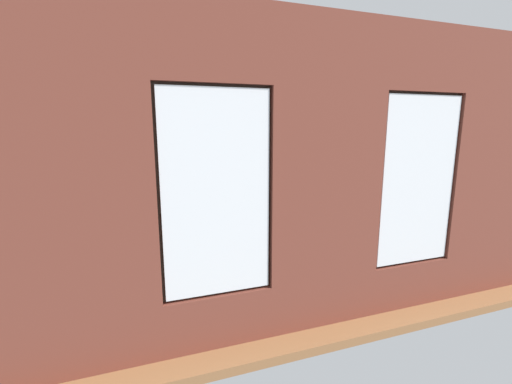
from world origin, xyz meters
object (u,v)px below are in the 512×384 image
(papasan_chair, at_px, (219,198))
(potted_plant_beside_window_right, at_px, (126,272))
(couch_left, at_px, (356,213))
(candle_jar, at_px, (275,214))
(couch_by_window, at_px, (238,281))
(coffee_table, at_px, (259,223))
(media_console, at_px, (78,235))
(potted_plant_corner_far_left, at_px, (465,214))
(remote_gray, at_px, (267,221))
(tv_flatscreen, at_px, (74,201))
(potted_plant_foreground_right, at_px, (103,196))
(potted_plant_near_tv, at_px, (104,213))
(cup_ceramic, at_px, (249,217))
(remote_black, at_px, (259,219))
(potted_plant_mid_room_small, at_px, (262,211))
(potted_plant_between_couches, at_px, (336,253))

(papasan_chair, xyz_separation_m, potted_plant_beside_window_right, (2.01, 4.26, 0.21))
(couch_left, height_order, candle_jar, couch_left)
(couch_by_window, height_order, coffee_table, couch_by_window)
(media_console, relative_size, potted_plant_corner_far_left, 0.72)
(remote_gray, distance_m, tv_flatscreen, 3.36)
(potted_plant_corner_far_left, bearing_deg, candle_jar, -47.86)
(candle_jar, relative_size, potted_plant_foreground_right, 0.12)
(remote_gray, xyz_separation_m, potted_plant_beside_window_right, (2.38, 2.05, 0.21))
(potted_plant_near_tv, bearing_deg, tv_flatscreen, -61.00)
(cup_ceramic, bearing_deg, media_console, -9.96)
(remote_black, relative_size, potted_plant_mid_room_small, 0.32)
(potted_plant_beside_window_right, bearing_deg, potted_plant_near_tv, -79.89)
(papasan_chair, relative_size, potted_plant_beside_window_right, 0.81)
(couch_left, xyz_separation_m, tv_flatscreen, (5.44, -0.41, 0.59))
(coffee_table, relative_size, potted_plant_near_tv, 0.93)
(couch_left, xyz_separation_m, cup_ceramic, (2.47, 0.11, 0.16))
(coffee_table, height_order, potted_plant_mid_room_small, potted_plant_mid_room_small)
(coffee_table, distance_m, potted_plant_between_couches, 2.06)
(couch_by_window, distance_m, media_console, 3.43)
(couch_left, distance_m, potted_plant_mid_room_small, 2.04)
(potted_plant_foreground_right, bearing_deg, media_console, 79.55)
(tv_flatscreen, distance_m, potted_plant_near_tv, 1.12)
(couch_left, relative_size, potted_plant_near_tv, 1.42)
(media_console, relative_size, tv_flatscreen, 1.11)
(remote_black, bearing_deg, tv_flatscreen, 94.46)
(couch_by_window, xyz_separation_m, potted_plant_beside_window_right, (1.25, 0.10, 0.34))
(candle_jar, distance_m, potted_plant_foreground_right, 3.85)
(remote_black, relative_size, potted_plant_beside_window_right, 0.12)
(couch_left, bearing_deg, potted_plant_beside_window_right, -62.40)
(media_console, bearing_deg, cup_ceramic, 170.04)
(cup_ceramic, xyz_separation_m, tv_flatscreen, (2.97, -0.52, 0.43))
(potted_plant_foreground_right, bearing_deg, potted_plant_beside_window_right, 97.31)
(cup_ceramic, distance_m, media_console, 3.02)
(cup_ceramic, relative_size, candle_jar, 0.76)
(tv_flatscreen, height_order, potted_plant_near_tv, potted_plant_near_tv)
(potted_plant_corner_far_left, bearing_deg, potted_plant_beside_window_right, -0.00)
(remote_gray, height_order, papasan_chair, papasan_chair)
(media_console, xyz_separation_m, potted_plant_mid_room_small, (-3.58, -0.43, 0.04))
(tv_flatscreen, relative_size, papasan_chair, 0.77)
(couch_left, bearing_deg, potted_plant_corner_far_left, 4.02)
(cup_ceramic, xyz_separation_m, potted_plant_between_couches, (-0.53, 2.13, -0.00))
(couch_left, relative_size, potted_plant_between_couches, 2.63)
(couch_by_window, bearing_deg, tv_flatscreen, -51.94)
(candle_jar, bearing_deg, potted_plant_near_tv, 9.46)
(remote_black, height_order, potted_plant_corner_far_left, potted_plant_corner_far_left)
(remote_black, height_order, potted_plant_mid_room_small, potted_plant_mid_room_small)
(cup_ceramic, xyz_separation_m, potted_plant_corner_far_left, (-2.63, 2.27, 0.39))
(potted_plant_between_couches, bearing_deg, remote_black, -79.89)
(potted_plant_beside_window_right, bearing_deg, potted_plant_between_couches, -176.81)
(cup_ceramic, relative_size, potted_plant_mid_room_small, 0.16)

